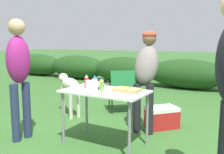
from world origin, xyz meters
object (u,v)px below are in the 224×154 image
at_px(ketchup_bottle, 87,82).
at_px(cooler_box, 162,117).
at_px(camp_chair_green_behind_table, 121,89).
at_px(standing_person_in_olive_jacket, 19,68).
at_px(plate_stack, 89,85).
at_px(dog, 69,87).
at_px(paper_cup_stack, 89,86).
at_px(food_tray, 127,91).
at_px(mayo_bottle, 95,83).
at_px(folding_table, 105,96).
at_px(standing_person_in_red_jacket, 146,70).
at_px(relish_jar, 102,86).
at_px(mixing_bowl, 97,85).

distance_m(ketchup_bottle, cooler_box, 1.41).
distance_m(ketchup_bottle, camp_chair_green_behind_table, 1.51).
bearing_deg(ketchup_bottle, standing_person_in_olive_jacket, -150.17).
distance_m(plate_stack, dog, 1.11).
bearing_deg(paper_cup_stack, plate_stack, 123.84).
distance_m(food_tray, standing_person_in_olive_jacket, 1.52).
xyz_separation_m(dog, cooler_box, (1.71, 0.21, -0.37)).
distance_m(mayo_bottle, standing_person_in_olive_jacket, 1.09).
xyz_separation_m(folding_table, standing_person_in_olive_jacket, (-1.12, -0.42, 0.35)).
bearing_deg(food_tray, paper_cup_stack, -153.76).
relative_size(standing_person_in_red_jacket, dog, 1.98).
height_order(plate_stack, mayo_bottle, mayo_bottle).
relative_size(food_tray, dog, 0.47).
bearing_deg(plate_stack, relish_jar, -32.98).
distance_m(mixing_bowl, paper_cup_stack, 0.27).
height_order(ketchup_bottle, camp_chair_green_behind_table, ketchup_bottle).
bearing_deg(mayo_bottle, standing_person_in_olive_jacket, -161.68).
relative_size(food_tray, standing_person_in_red_jacket, 0.24).
relative_size(food_tray, camp_chair_green_behind_table, 0.44).
height_order(plate_stack, standing_person_in_olive_jacket, standing_person_in_olive_jacket).
height_order(plate_stack, dog, dog).
bearing_deg(mayo_bottle, dog, 142.52).
xyz_separation_m(standing_person_in_olive_jacket, camp_chair_green_behind_table, (0.59, 1.91, -0.55)).
relative_size(food_tray, cooler_box, 0.64).
distance_m(plate_stack, standing_person_in_red_jacket, 0.88).
xyz_separation_m(folding_table, dog, (-1.26, 0.81, -0.12)).
bearing_deg(standing_person_in_olive_jacket, mayo_bottle, -68.55).
xyz_separation_m(paper_cup_stack, camp_chair_green_behind_table, (-0.41, 1.68, -0.35)).
bearing_deg(relish_jar, cooler_box, 66.28).
xyz_separation_m(plate_stack, cooler_box, (0.82, 0.84, -0.58)).
bearing_deg(dog, ketchup_bottle, -102.52).
bearing_deg(paper_cup_stack, ketchup_bottle, 130.39).
height_order(mixing_bowl, standing_person_in_red_jacket, standing_person_in_red_jacket).
distance_m(paper_cup_stack, mayo_bottle, 0.12).
bearing_deg(cooler_box, mayo_bottle, -164.58).
height_order(plate_stack, camp_chair_green_behind_table, camp_chair_green_behind_table).
bearing_deg(standing_person_in_red_jacket, camp_chair_green_behind_table, 133.98).
xyz_separation_m(relish_jar, standing_person_in_red_jacket, (0.29, 0.80, 0.14)).
xyz_separation_m(folding_table, plate_stack, (-0.37, 0.18, 0.09)).
relative_size(mixing_bowl, standing_person_in_olive_jacket, 0.13).
height_order(standing_person_in_red_jacket, cooler_box, standing_person_in_red_jacket).
bearing_deg(paper_cup_stack, dog, 138.75).
relative_size(folding_table, dog, 1.42).
bearing_deg(camp_chair_green_behind_table, mayo_bottle, -112.97).
distance_m(plate_stack, standing_person_in_olive_jacket, 0.99).
bearing_deg(standing_person_in_olive_jacket, plate_stack, -48.04).
distance_m(paper_cup_stack, standing_person_in_olive_jacket, 1.04).
distance_m(paper_cup_stack, relish_jar, 0.18).
height_order(ketchup_bottle, standing_person_in_red_jacket, standing_person_in_red_jacket).
distance_m(mixing_bowl, relish_jar, 0.19).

